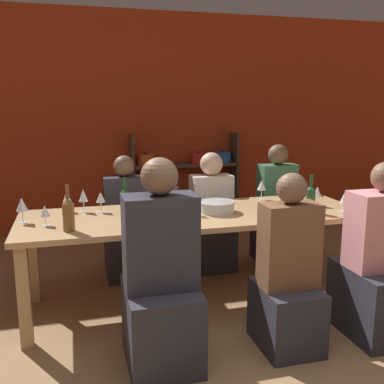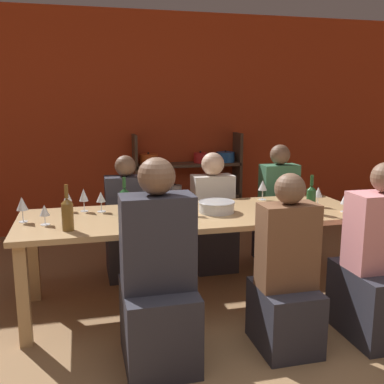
{
  "view_description": "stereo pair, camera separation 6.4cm",
  "coord_description": "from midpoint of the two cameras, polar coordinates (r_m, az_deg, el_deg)",
  "views": [
    {
      "loc": [
        -0.83,
        -1.83,
        1.6
      ],
      "look_at": [
        0.09,
        1.57,
        0.9
      ],
      "focal_mm": 42.0,
      "sensor_mm": 36.0,
      "label": 1
    },
    {
      "loc": [
        -0.77,
        -1.85,
        1.6
      ],
      "look_at": [
        0.09,
        1.57,
        0.9
      ],
      "focal_mm": 42.0,
      "sensor_mm": 36.0,
      "label": 2
    }
  ],
  "objects": [
    {
      "name": "wall_back_red",
      "position": [
        5.73,
        -7.14,
        8.67
      ],
      "size": [
        8.8,
        0.06,
        2.7
      ],
      "color": "#B23819",
      "rests_on": "ground_plane"
    },
    {
      "name": "person_near_a",
      "position": [
        2.81,
        -4.61,
        -12.42
      ],
      "size": [
        0.44,
        0.55,
        1.29
      ],
      "color": "#2D2D38",
      "rests_on": "ground_plane"
    },
    {
      "name": "wine_glass_red_f",
      "position": [
        3.65,
        -14.13,
        -0.51
      ],
      "size": [
        0.07,
        0.07,
        0.18
      ],
      "color": "white",
      "rests_on": "dining_table"
    },
    {
      "name": "wine_glass_red_a",
      "position": [
        4.04,
        8.39,
        0.8
      ],
      "size": [
        0.08,
        0.08,
        0.18
      ],
      "color": "white",
      "rests_on": "dining_table"
    },
    {
      "name": "wine_glass_red_g",
      "position": [
        3.61,
        -12.01,
        -0.76
      ],
      "size": [
        0.07,
        0.07,
        0.16
      ],
      "color": "white",
      "rests_on": "dining_table"
    },
    {
      "name": "person_far_c",
      "position": [
        4.62,
        10.2,
        -3.39
      ],
      "size": [
        0.36,
        0.45,
        1.2
      ],
      "rotation": [
        0.0,
        0.0,
        3.14
      ],
      "color": "#2D2D38",
      "rests_on": "ground_plane"
    },
    {
      "name": "wine_bottle_amber",
      "position": [
        3.64,
        14.35,
        -0.74
      ],
      "size": [
        0.07,
        0.07,
        0.3
      ],
      "color": "#1E4C23",
      "rests_on": "dining_table"
    },
    {
      "name": "wine_glass_white_b",
      "position": [
        3.33,
        -18.71,
        -2.4
      ],
      "size": [
        0.07,
        0.07,
        0.15
      ],
      "color": "white",
      "rests_on": "dining_table"
    },
    {
      "name": "wine_glass_empty_b",
      "position": [
        3.44,
        -0.29,
        -1.11
      ],
      "size": [
        0.07,
        0.07,
        0.16
      ],
      "color": "white",
      "rests_on": "dining_table"
    },
    {
      "name": "person_near_b",
      "position": [
        3.05,
        11.45,
        -11.47
      ],
      "size": [
        0.37,
        0.46,
        1.17
      ],
      "color": "#2D2D38",
      "rests_on": "ground_plane"
    },
    {
      "name": "person_far_b",
      "position": [
        4.41,
        2.0,
        -4.27
      ],
      "size": [
        0.39,
        0.49,
        1.14
      ],
      "rotation": [
        0.0,
        0.0,
        3.14
      ],
      "color": "#2D2D38",
      "rests_on": "ground_plane"
    },
    {
      "name": "wine_glass_red_e",
      "position": [
        3.38,
        -3.23,
        -1.49
      ],
      "size": [
        0.08,
        0.08,
        0.15
      ],
      "color": "white",
      "rests_on": "dining_table"
    },
    {
      "name": "wine_glass_red_d",
      "position": [
        3.75,
        18.29,
        -0.81
      ],
      "size": [
        0.07,
        0.07,
        0.15
      ],
      "color": "white",
      "rests_on": "dining_table"
    },
    {
      "name": "mixing_bowl",
      "position": [
        3.55,
        2.65,
        -1.81
      ],
      "size": [
        0.29,
        0.29,
        0.09
      ],
      "color": "#B7BABC",
      "rests_on": "dining_table"
    },
    {
      "name": "shelf_unit",
      "position": [
        5.74,
        -1.28,
        0.08
      ],
      "size": [
        1.37,
        0.3,
        1.22
      ],
      "color": "#4C3828",
      "rests_on": "ground_plane"
    },
    {
      "name": "wine_glass_empty_a",
      "position": [
        3.7,
        -16.06,
        -0.64
      ],
      "size": [
        0.07,
        0.07,
        0.16
      ],
      "color": "white",
      "rests_on": "dining_table"
    },
    {
      "name": "person_far_a",
      "position": [
        4.24,
        -8.8,
        -5.12
      ],
      "size": [
        0.38,
        0.48,
        1.14
      ],
      "rotation": [
        0.0,
        0.0,
        3.14
      ],
      "color": "#2D2D38",
      "rests_on": "ground_plane"
    },
    {
      "name": "wine_glass_red_c",
      "position": [
        3.2,
        -3.86,
        -2.36
      ],
      "size": [
        0.08,
        0.08,
        0.14
      ],
      "color": "white",
      "rests_on": "dining_table"
    },
    {
      "name": "person_near_c",
      "position": [
        3.4,
        22.08,
        -9.6
      ],
      "size": [
        0.45,
        0.56,
        1.22
      ],
      "color": "#2D2D38",
      "rests_on": "ground_plane"
    },
    {
      "name": "cell_phone",
      "position": [
        3.59,
        -4.0,
        -2.39
      ],
      "size": [
        0.16,
        0.1,
        0.01
      ],
      "color": "silver",
      "rests_on": "dining_table"
    },
    {
      "name": "wine_bottle_green",
      "position": [
        3.13,
        -15.98,
        -2.7
      ],
      "size": [
        0.08,
        0.08,
        0.32
      ],
      "color": "brown",
      "rests_on": "dining_table"
    },
    {
      "name": "wine_bottle_dark",
      "position": [
        3.42,
        -9.03,
        -1.24
      ],
      "size": [
        0.07,
        0.07,
        0.3
      ],
      "color": "#1E4C23",
      "rests_on": "dining_table"
    },
    {
      "name": "wine_glass_white_c",
      "position": [
        4.08,
        10.97,
        0.75
      ],
      "size": [
        0.07,
        0.07,
        0.18
      ],
      "color": "white",
      "rests_on": "dining_table"
    },
    {
      "name": "wine_glass_red_b",
      "position": [
        3.45,
        -21.29,
        -1.56
      ],
      "size": [
        0.08,
        0.08,
        0.19
      ],
      "color": "white",
      "rests_on": "dining_table"
    },
    {
      "name": "wine_glass_white_a",
      "position": [
        3.88,
        15.18,
        -0.04
      ],
      "size": [
        0.07,
        0.07,
        0.17
      ],
      "color": "white",
      "rests_on": "dining_table"
    },
    {
      "name": "dining_table",
      "position": [
        3.55,
        -0.09,
        -3.94
      ],
      "size": [
        2.69,
        0.9,
        0.75
      ],
      "color": "tan",
      "rests_on": "ground_plane"
    }
  ]
}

